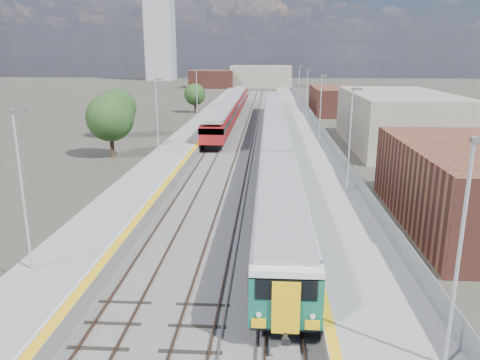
{
  "coord_description": "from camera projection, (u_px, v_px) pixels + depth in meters",
  "views": [
    {
      "loc": [
        0.78,
        -11.44,
        10.77
      ],
      "look_at": [
        -1.17,
        20.21,
        2.2
      ],
      "focal_mm": 35.0,
      "sensor_mm": 36.0,
      "label": 1
    }
  ],
  "objects": [
    {
      "name": "ballast_bed",
      "position": [
        247.0,
        134.0,
        64.59
      ],
      "size": [
        10.5,
        155.0,
        0.06
      ],
      "primitive_type": "cube",
      "color": "#565451",
      "rests_on": "ground"
    },
    {
      "name": "tree_c",
      "position": [
        195.0,
        94.0,
        87.52
      ],
      "size": [
        4.03,
        4.03,
        5.46
      ],
      "color": "#382619",
      "rests_on": "ground"
    },
    {
      "name": "buildings",
      "position": [
        209.0,
        54.0,
        145.71
      ],
      "size": [
        72.0,
        185.5,
        40.0
      ],
      "color": "brown",
      "rests_on": "ground"
    },
    {
      "name": "tree_b",
      "position": [
        118.0,
        107.0,
        61.04
      ],
      "size": [
        4.74,
        4.74,
        6.43
      ],
      "color": "#382619",
      "rests_on": "ground"
    },
    {
      "name": "platform_left",
      "position": [
        198.0,
        130.0,
        64.86
      ],
      "size": [
        4.3,
        155.0,
        8.52
      ],
      "color": "slate",
      "rests_on": "ground"
    },
    {
      "name": "tree_d",
      "position": [
        410.0,
        99.0,
        78.02
      ],
      "size": [
        4.04,
        4.04,
        5.48
      ],
      "color": "#382619",
      "rests_on": "ground"
    },
    {
      "name": "tracks",
      "position": [
        251.0,
        132.0,
        66.15
      ],
      "size": [
        8.96,
        160.0,
        0.17
      ],
      "color": "#4C3323",
      "rests_on": "ground"
    },
    {
      "name": "tree_a",
      "position": [
        110.0,
        118.0,
        49.21
      ],
      "size": [
        5.02,
        5.02,
        6.81
      ],
      "color": "#382619",
      "rests_on": "ground"
    },
    {
      "name": "ground",
      "position": [
        263.0,
        138.0,
        62.06
      ],
      "size": [
        320.0,
        320.0,
        0.0
      ],
      "primitive_type": "plane",
      "color": "#47443A",
      "rests_on": "ground"
    },
    {
      "name": "red_train",
      "position": [
        232.0,
        107.0,
        79.1
      ],
      "size": [
        2.86,
        57.96,
        3.61
      ],
      "color": "black",
      "rests_on": "ground"
    },
    {
      "name": "green_train",
      "position": [
        275.0,
        131.0,
        54.15
      ],
      "size": [
        2.79,
        77.67,
        3.07
      ],
      "color": "black",
      "rests_on": "ground"
    },
    {
      "name": "platform_right",
      "position": [
        301.0,
        131.0,
        64.01
      ],
      "size": [
        4.7,
        155.0,
        8.52
      ],
      "color": "slate",
      "rests_on": "ground"
    }
  ]
}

